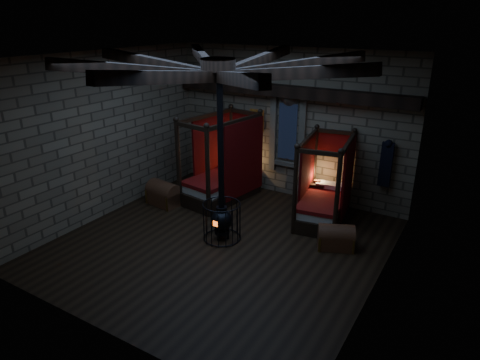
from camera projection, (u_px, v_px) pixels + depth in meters
The scene contains 8 objects.
room at pixel (221, 80), 8.69m from camera, with size 7.02×7.02×4.29m.
bed_left at pixel (223, 178), 12.26m from camera, with size 1.53×2.45×2.40m.
bed_right at pixel (324, 200), 10.98m from camera, with size 1.39×2.21×2.16m.
trunk_left at pixel (164, 194), 11.93m from camera, with size 1.00×0.72×0.68m.
trunk_right at pixel (336, 238), 9.68m from camera, with size 0.93×0.78×0.59m.
nightstand_left at pixel (245, 178), 12.88m from camera, with size 0.50×0.49×0.91m.
nightstand_right at pixel (316, 194), 11.73m from camera, with size 0.54×0.52×0.78m.
stove at pixel (222, 217), 9.96m from camera, with size 0.89×0.89×4.05m.
Camera 1 is at (4.90, -7.28, 4.96)m, focal length 32.00 mm.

